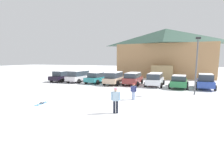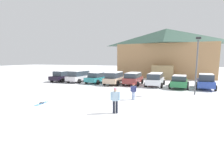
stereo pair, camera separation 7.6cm
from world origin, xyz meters
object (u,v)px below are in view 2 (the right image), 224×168
(parked_silver_wagon, at_px, (79,76))
(parked_white_suv, at_px, (155,79))
(parked_beige_suv, at_px, (114,78))
(parked_green_coupe, at_px, (179,81))
(ski_lodge, at_px, (165,53))
(lamp_post, at_px, (197,63))
(pair_of_skis, at_px, (41,103))
(parked_maroon_van, at_px, (133,78))
(skier_teen_in_navy_coat, at_px, (133,91))
(parked_black_sedan, at_px, (62,76))
(parked_blue_hatchback, at_px, (206,81))
(skier_adult_in_blue_parka, at_px, (115,99))
(parked_teal_hatchback, at_px, (97,78))

(parked_silver_wagon, relative_size, parked_white_suv, 1.03)
(parked_beige_suv, xyz_separation_m, parked_green_coupe, (8.35, 0.01, -0.13))
(ski_lodge, bearing_deg, lamp_post, -77.01)
(ski_lodge, height_order, parked_silver_wagon, ski_lodge)
(pair_of_skis, bearing_deg, parked_maroon_van, 71.39)
(ski_lodge, xyz_separation_m, skier_teen_in_navy_coat, (-1.02, -21.98, -3.93))
(parked_silver_wagon, bearing_deg, lamp_post, -15.74)
(parked_black_sedan, xyz_separation_m, skier_teen_in_navy_coat, (13.46, -8.44, -0.04))
(parked_blue_hatchback, height_order, skier_adult_in_blue_parka, parked_blue_hatchback)
(parked_teal_hatchback, relative_size, parked_blue_hatchback, 1.01)
(parked_maroon_van, relative_size, parked_white_suv, 0.96)
(parked_maroon_van, relative_size, parked_green_coupe, 0.95)
(parked_black_sedan, xyz_separation_m, skier_adult_in_blue_parka, (13.28, -12.54, 0.11))
(skier_teen_in_navy_coat, bearing_deg, parked_green_coupe, 65.57)
(parked_teal_hatchback, relative_size, parked_green_coupe, 0.96)
(parked_beige_suv, distance_m, parked_white_suv, 5.47)
(parked_beige_suv, height_order, skier_teen_in_navy_coat, parked_beige_suv)
(parked_beige_suv, bearing_deg, parked_teal_hatchback, 172.62)
(ski_lodge, bearing_deg, parked_black_sedan, -136.94)
(parked_black_sedan, bearing_deg, lamp_post, -12.82)
(parked_maroon_van, bearing_deg, parked_white_suv, -2.10)
(parked_white_suv, distance_m, parked_green_coupe, 2.95)
(parked_beige_suv, xyz_separation_m, pair_of_skis, (-1.74, -12.00, -0.90))
(parked_black_sedan, xyz_separation_m, lamp_post, (18.59, -4.23, 2.27))
(parked_silver_wagon, distance_m, pair_of_skis, 13.17)
(skier_adult_in_blue_parka, bearing_deg, ski_lodge, 87.35)
(ski_lodge, relative_size, skier_teen_in_navy_coat, 12.75)
(parked_white_suv, bearing_deg, ski_lodge, 89.02)
(lamp_post, bearing_deg, pair_of_skis, -145.00)
(parked_black_sedan, height_order, parked_white_suv, parked_white_suv)
(parked_teal_hatchback, relative_size, parked_white_suv, 0.97)
(parked_teal_hatchback, distance_m, pair_of_skis, 12.45)
(parked_beige_suv, bearing_deg, pair_of_skis, -98.26)
(ski_lodge, relative_size, parked_silver_wagon, 3.88)
(parked_black_sedan, relative_size, lamp_post, 0.80)
(ski_lodge, height_order, skier_teen_in_navy_coat, ski_lodge)
(ski_lodge, relative_size, skier_adult_in_blue_parka, 10.74)
(parked_maroon_van, xyz_separation_m, parked_white_suv, (2.95, -0.11, 0.01))
(skier_adult_in_blue_parka, bearing_deg, parked_black_sedan, 136.64)
(parked_maroon_van, relative_size, parked_blue_hatchback, 1.00)
(parked_beige_suv, bearing_deg, skier_teen_in_navy_coat, -60.28)
(parked_maroon_van, height_order, lamp_post, lamp_post)
(parked_blue_hatchback, xyz_separation_m, skier_teen_in_navy_coat, (-6.58, -8.44, -0.08))
(parked_beige_suv, distance_m, skier_teen_in_navy_coat, 9.38)
(parked_green_coupe, relative_size, skier_teen_in_navy_coat, 3.22)
(parked_blue_hatchback, xyz_separation_m, skier_adult_in_blue_parka, (-6.76, -12.54, 0.07))
(parked_teal_hatchback, distance_m, parked_maroon_van, 5.39)
(parked_teal_hatchback, bearing_deg, parked_white_suv, 0.67)
(ski_lodge, bearing_deg, parked_beige_suv, -112.30)
(parked_maroon_van, xyz_separation_m, lamp_post, (7.28, -4.52, 2.21))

